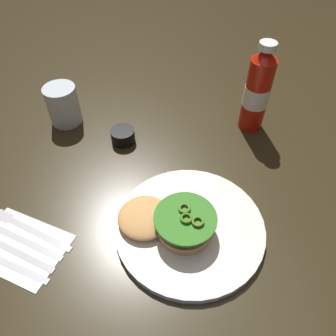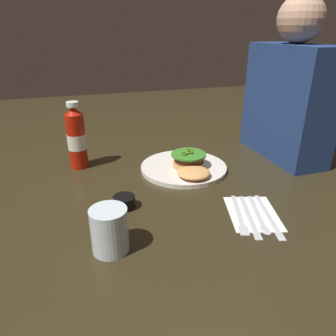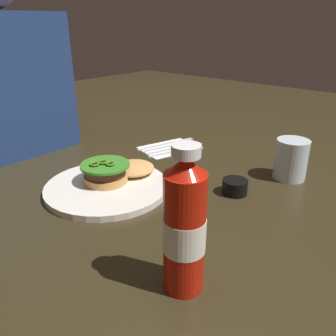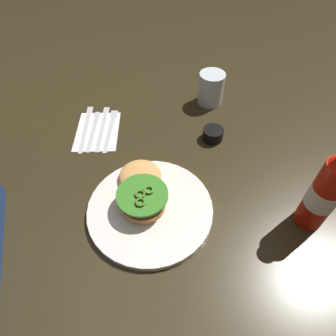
# 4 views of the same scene
# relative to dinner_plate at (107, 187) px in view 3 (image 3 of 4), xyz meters

# --- Properties ---
(ground_plane) EXTENTS (3.00, 3.00, 0.00)m
(ground_plane) POSITION_rel_dinner_plate_xyz_m (0.09, -0.11, -0.01)
(ground_plane) COLOR #2E2615
(dinner_plate) EXTENTS (0.29, 0.29, 0.01)m
(dinner_plate) POSITION_rel_dinner_plate_xyz_m (0.00, 0.00, 0.00)
(dinner_plate) COLOR silver
(dinner_plate) RESTS_ON ground_plane
(burger_sandwich) EXTENTS (0.19, 0.12, 0.05)m
(burger_sandwich) POSITION_rel_dinner_plate_xyz_m (0.04, 0.01, 0.03)
(burger_sandwich) COLOR tan
(burger_sandwich) RESTS_ON dinner_plate
(ketchup_bottle) EXTENTS (0.06, 0.06, 0.23)m
(ketchup_bottle) POSITION_rel_dinner_plate_xyz_m (-0.13, -0.34, 0.10)
(ketchup_bottle) COLOR #B7190A
(ketchup_bottle) RESTS_ON ground_plane
(water_glass) EXTENTS (0.08, 0.08, 0.10)m
(water_glass) POSITION_rel_dinner_plate_xyz_m (0.35, -0.30, 0.04)
(water_glass) COLOR silver
(water_glass) RESTS_ON ground_plane
(condiment_cup) EXTENTS (0.06, 0.06, 0.03)m
(condiment_cup) POSITION_rel_dinner_plate_xyz_m (0.18, -0.24, 0.01)
(condiment_cup) COLOR black
(condiment_cup) RESTS_ON ground_plane
(napkin) EXTENTS (0.20, 0.17, 0.00)m
(napkin) POSITION_rel_dinner_plate_xyz_m (0.32, 0.08, -0.01)
(napkin) COLOR white
(napkin) RESTS_ON ground_plane
(fork_utensil) EXTENTS (0.18, 0.08, 0.00)m
(fork_utensil) POSITION_rel_dinner_plate_xyz_m (0.32, 0.04, -0.00)
(fork_utensil) COLOR silver
(fork_utensil) RESTS_ON napkin
(steak_knife) EXTENTS (0.20, 0.08, 0.00)m
(steak_knife) POSITION_rel_dinner_plate_xyz_m (0.34, 0.06, -0.00)
(steak_knife) COLOR silver
(steak_knife) RESTS_ON napkin
(spoon_utensil) EXTENTS (0.18, 0.07, 0.00)m
(spoon_utensil) POSITION_rel_dinner_plate_xyz_m (0.35, 0.08, -0.00)
(spoon_utensil) COLOR silver
(spoon_utensil) RESTS_ON napkin
(butter_knife) EXTENTS (0.21, 0.07, 0.00)m
(butter_knife) POSITION_rel_dinner_plate_xyz_m (0.35, 0.11, -0.00)
(butter_knife) COLOR silver
(butter_knife) RESTS_ON napkin
(diner_person) EXTENTS (0.36, 0.15, 0.55)m
(diner_person) POSITION_rel_dinner_plate_xyz_m (-0.02, 0.40, 0.23)
(diner_person) COLOR navy
(diner_person) RESTS_ON ground_plane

